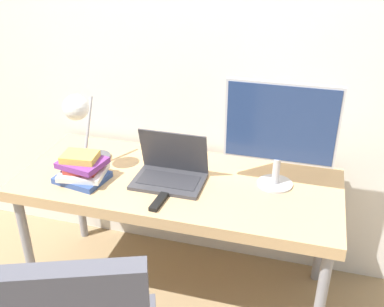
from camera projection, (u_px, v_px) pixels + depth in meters
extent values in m
cube|color=silver|center=(199.00, 48.00, 2.38)|extent=(8.00, 0.05, 2.60)
cube|color=tan|center=(178.00, 185.00, 2.31)|extent=(1.64, 0.69, 0.06)
cylinder|color=gray|center=(28.00, 249.00, 2.41)|extent=(0.05, 0.05, 0.66)
cylinder|color=gray|center=(319.00, 307.00, 2.05)|extent=(0.05, 0.05, 0.66)
cylinder|color=gray|center=(79.00, 194.00, 2.90)|extent=(0.05, 0.05, 0.66)
cylinder|color=gray|center=(322.00, 233.00, 2.53)|extent=(0.05, 0.05, 0.66)
cube|color=#38383D|center=(169.00, 181.00, 2.26)|extent=(0.35, 0.24, 0.02)
cube|color=#2D2D33|center=(169.00, 180.00, 2.25)|extent=(0.30, 0.14, 0.00)
cube|color=#38383D|center=(174.00, 151.00, 2.28)|extent=(0.35, 0.06, 0.23)
cube|color=black|center=(174.00, 152.00, 2.28)|extent=(0.32, 0.05, 0.21)
cylinder|color=#B7B7BC|center=(275.00, 184.00, 2.25)|extent=(0.18, 0.18, 0.01)
cylinder|color=#B7B7BC|center=(276.00, 171.00, 2.21)|extent=(0.04, 0.04, 0.14)
cube|color=#B7B7BC|center=(281.00, 123.00, 2.10)|extent=(0.53, 0.02, 0.40)
cube|color=navy|center=(281.00, 124.00, 2.09)|extent=(0.51, 0.00, 0.37)
cylinder|color=#4C4C51|center=(98.00, 157.00, 2.50)|extent=(0.14, 0.14, 0.02)
cylinder|color=#99999E|center=(88.00, 133.00, 2.35)|extent=(0.02, 0.18, 0.35)
sphere|color=white|center=(76.00, 107.00, 2.20)|extent=(0.13, 0.13, 0.13)
cube|color=#334C8C|center=(82.00, 177.00, 2.28)|extent=(0.27, 0.23, 0.03)
cube|color=silver|center=(83.00, 172.00, 2.27)|extent=(0.24, 0.22, 0.03)
cube|color=#B2382D|center=(84.00, 167.00, 2.27)|extent=(0.18, 0.18, 0.02)
cube|color=#753384|center=(82.00, 163.00, 2.25)|extent=(0.24, 0.21, 0.03)
cube|color=gold|center=(80.00, 157.00, 2.24)|extent=(0.18, 0.14, 0.04)
cube|color=black|center=(159.00, 202.00, 2.09)|extent=(0.05, 0.15, 0.02)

